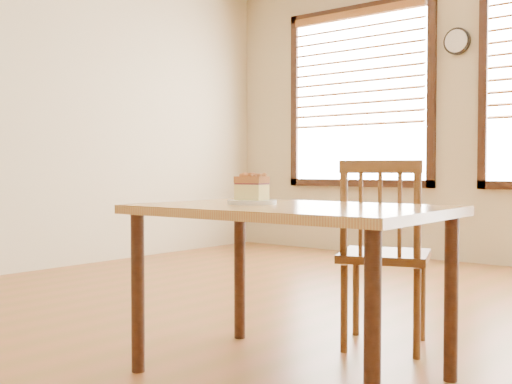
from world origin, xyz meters
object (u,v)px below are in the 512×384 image
Objects in this scene: cafe_chair_main at (384,253)px; plate at (252,202)px; wall_clock at (457,41)px; cafe_table_main at (291,226)px; cake_slice at (252,187)px.

cafe_chair_main is 4.29× the size of plate.
wall_clock is 0.20× the size of cafe_table_main.
wall_clock is 1.16× the size of plate.
cafe_chair_main is at bearing 56.53° from cake_slice.
plate is (-0.31, -0.67, 0.27)m from cafe_chair_main.
cafe_chair_main is at bearing 79.22° from cafe_table_main.
cafe_table_main is 8.77× the size of cake_slice.
cafe_chair_main is (0.92, -3.17, -1.66)m from wall_clock.
wall_clock reaches higher than cake_slice.
plate is (-0.21, -0.02, 0.10)m from cafe_table_main.
plate is 1.48× the size of cake_slice.
cafe_chair_main reaches higher than plate.
plate is at bearing -80.97° from wall_clock.
cake_slice is at bearing -80.98° from wall_clock.
cafe_table_main is at bearing 5.35° from plate.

